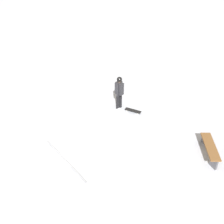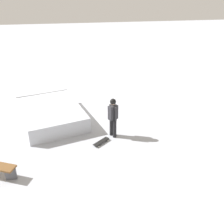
{
  "view_description": "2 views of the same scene",
  "coord_description": "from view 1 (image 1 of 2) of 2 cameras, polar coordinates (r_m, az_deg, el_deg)",
  "views": [
    {
      "loc": [
        1.94,
        7.92,
        7.94
      ],
      "look_at": [
        -1.96,
        -1.02,
        0.9
      ],
      "focal_mm": 45.01,
      "sensor_mm": 36.0,
      "label": 1
    },
    {
      "loc": [
        -12.55,
        -0.72,
        6.01
      ],
      "look_at": [
        -2.63,
        -2.35,
        1.0
      ],
      "focal_mm": 42.95,
      "sensor_mm": 36.0,
      "label": 2
    }
  ],
  "objects": [
    {
      "name": "ground_plane",
      "position": [
        11.38,
        -7.09,
        -8.78
      ],
      "size": [
        60.0,
        60.0,
        0.0
      ],
      "primitive_type": "plane",
      "color": "#B2B7C1"
    },
    {
      "name": "skate_ramp",
      "position": [
        11.01,
        -3.29,
        -8.09
      ],
      "size": [
        5.9,
        3.95,
        0.74
      ],
      "rotation": [
        0.0,
        0.0,
        0.27
      ],
      "color": "silver",
      "rests_on": "ground"
    },
    {
      "name": "skater",
      "position": [
        13.3,
        1.48,
        4.39
      ],
      "size": [
        0.4,
        0.44,
        1.73
      ],
      "rotation": [
        0.0,
        0.0,
        2.08
      ],
      "color": "black",
      "rests_on": "ground"
    },
    {
      "name": "skateboard",
      "position": [
        13.58,
        4.3,
        0.3
      ],
      "size": [
        0.68,
        0.73,
        0.09
      ],
      "rotation": [
        0.0,
        0.0,
        2.29
      ],
      "color": "black",
      "rests_on": "ground"
    },
    {
      "name": "park_bench",
      "position": [
        11.73,
        19.27,
        -6.94
      ],
      "size": [
        1.03,
        1.62,
        0.48
      ],
      "rotation": [
        0.0,
        0.0,
        4.28
      ],
      "color": "brown",
      "rests_on": "ground"
    }
  ]
}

